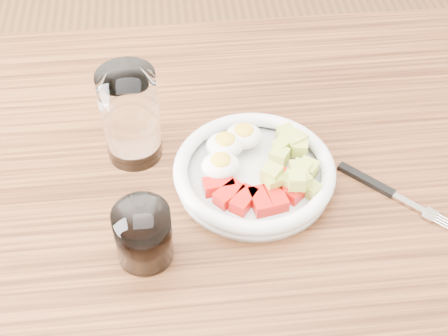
{
  "coord_description": "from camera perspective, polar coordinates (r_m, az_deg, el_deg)",
  "views": [
    {
      "loc": [
        -0.08,
        -0.64,
        1.49
      ],
      "look_at": [
        -0.01,
        0.01,
        0.8
      ],
      "focal_mm": 50.0,
      "sensor_mm": 36.0,
      "label": 1
    }
  ],
  "objects": [
    {
      "name": "water_glass",
      "position": [
        0.97,
        -8.54,
        4.73
      ],
      "size": [
        0.09,
        0.09,
        0.16
      ],
      "primitive_type": "cylinder",
      "color": "white",
      "rests_on": "dining_table"
    },
    {
      "name": "bowl",
      "position": [
        0.96,
        2.83,
        -0.18
      ],
      "size": [
        0.25,
        0.25,
        0.06
      ],
      "color": "white",
      "rests_on": "dining_table"
    },
    {
      "name": "fork",
      "position": [
        0.99,
        14.2,
        -1.79
      ],
      "size": [
        0.15,
        0.15,
        0.01
      ],
      "color": "black",
      "rests_on": "dining_table"
    },
    {
      "name": "coffee_glass",
      "position": [
        0.86,
        -7.37,
        -6.09
      ],
      "size": [
        0.08,
        0.08,
        0.09
      ],
      "color": "white",
      "rests_on": "dining_table"
    },
    {
      "name": "dining_table",
      "position": [
        1.04,
        0.61,
        -5.29
      ],
      "size": [
        1.5,
        0.9,
        0.77
      ],
      "color": "brown",
      "rests_on": "ground"
    }
  ]
}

